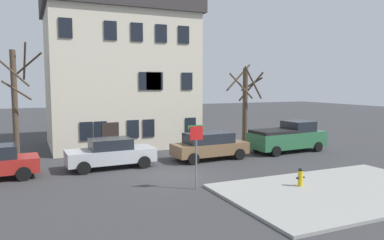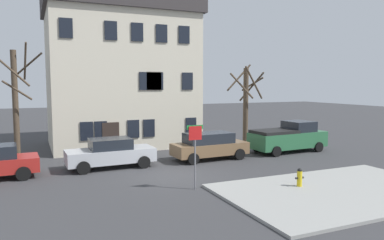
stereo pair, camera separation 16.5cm
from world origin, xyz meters
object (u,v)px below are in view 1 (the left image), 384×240
object	(u,v)px
pickup_truck_green	(288,137)
bicycle_leaning	(83,150)
tree_bare_mid	(245,101)
building_main	(120,68)
street_sign_pole	(196,145)
fire_hydrant	(300,177)
tree_bare_near	(16,99)
car_silver_sedan	(111,153)
car_brown_wagon	(210,145)

from	to	relation	value
pickup_truck_green	bicycle_leaning	bearing A→B (deg)	162.40
bicycle_leaning	tree_bare_mid	bearing A→B (deg)	0.17
building_main	street_sign_pole	xyz separation A→B (m)	(0.17, -13.38, -3.84)
tree_bare_mid	street_sign_pole	distance (m)	13.21
fire_hydrant	bicycle_leaning	bearing A→B (deg)	123.76
tree_bare_near	tree_bare_mid	size ratio (longest dim) A/B	1.15
tree_bare_near	car_silver_sedan	world-z (taller)	tree_bare_near
car_silver_sedan	tree_bare_near	bearing A→B (deg)	134.92
fire_hydrant	street_sign_pole	bearing A→B (deg)	157.24
tree_bare_mid	car_silver_sedan	distance (m)	12.24
tree_bare_near	fire_hydrant	bearing A→B (deg)	-46.72
car_silver_sedan	fire_hydrant	distance (m)	10.09
tree_bare_mid	street_sign_pole	xyz separation A→B (m)	(-8.70, -9.85, -1.31)
tree_bare_near	tree_bare_mid	world-z (taller)	tree_bare_near
tree_bare_near	car_silver_sedan	size ratio (longest dim) A/B	1.48
street_sign_pole	fire_hydrant	bearing A→B (deg)	-22.76
tree_bare_mid	car_brown_wagon	bearing A→B (deg)	-140.51
building_main	tree_bare_near	distance (m)	7.98
car_silver_sedan	pickup_truck_green	bearing A→B (deg)	-0.06
tree_bare_near	car_silver_sedan	distance (m)	7.28
building_main	street_sign_pole	size ratio (longest dim) A/B	4.05
building_main	car_silver_sedan	xyz separation A→B (m)	(-2.37, -7.68, -5.00)
fire_hydrant	car_silver_sedan	bearing A→B (deg)	132.19
bicycle_leaning	car_silver_sedan	bearing A→B (deg)	-76.72
building_main	car_brown_wagon	distance (m)	9.98
building_main	pickup_truck_green	world-z (taller)	building_main
tree_bare_near	fire_hydrant	world-z (taller)	tree_bare_near
tree_bare_near	fire_hydrant	size ratio (longest dim) A/B	8.80
building_main	bicycle_leaning	bearing A→B (deg)	-133.16
car_brown_wagon	fire_hydrant	bearing A→B (deg)	-83.66
pickup_truck_green	tree_bare_near	bearing A→B (deg)	164.17
pickup_truck_green	car_brown_wagon	bearing A→B (deg)	-178.24
car_silver_sedan	tree_bare_mid	bearing A→B (deg)	20.26
fire_hydrant	street_sign_pole	distance (m)	4.81
car_silver_sedan	car_brown_wagon	bearing A→B (deg)	-1.92
bicycle_leaning	fire_hydrant	bearing A→B (deg)	-56.24
car_brown_wagon	pickup_truck_green	distance (m)	6.08
building_main	car_brown_wagon	xyz separation A→B (m)	(3.60, -7.88, -4.96)
tree_bare_near	pickup_truck_green	bearing A→B (deg)	-15.83
building_main	fire_hydrant	distance (m)	16.64
car_silver_sedan	bicycle_leaning	world-z (taller)	car_silver_sedan
building_main	fire_hydrant	world-z (taller)	building_main
tree_bare_near	pickup_truck_green	xyz separation A→B (m)	(16.77, -4.76, -2.67)
tree_bare_near	tree_bare_mid	bearing A→B (deg)	-2.12
tree_bare_near	street_sign_pole	world-z (taller)	tree_bare_near
fire_hydrant	bicycle_leaning	size ratio (longest dim) A/B	0.47
car_brown_wagon	building_main	bearing A→B (deg)	114.53
bicycle_leaning	car_brown_wagon	bearing A→B (deg)	-31.88
building_main	tree_bare_mid	world-z (taller)	building_main
tree_bare_mid	fire_hydrant	world-z (taller)	tree_bare_mid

